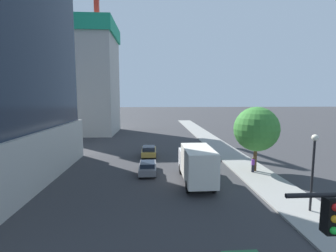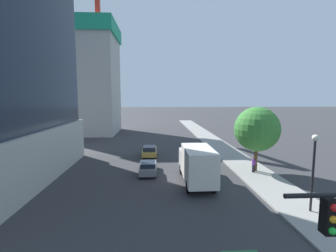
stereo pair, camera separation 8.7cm
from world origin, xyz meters
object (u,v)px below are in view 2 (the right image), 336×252
object	(u,v)px
car_gold	(149,151)
street_tree	(257,129)
box_truck	(197,163)
pedestrian_purple_shirt	(253,165)
car_gray	(148,167)
construction_building	(85,73)
street_lamp	(314,161)

from	to	relation	value
car_gold	street_tree	bearing A→B (deg)	-34.11
box_truck	pedestrian_purple_shirt	xyz separation A→B (m)	(6.46, 2.64, -0.98)
car_gray	pedestrian_purple_shirt	xyz separation A→B (m)	(11.04, -0.66, 0.28)
construction_building	car_gray	world-z (taller)	construction_building
construction_building	street_lamp	xyz separation A→B (m)	(25.88, -39.83, -9.52)
pedestrian_purple_shirt	car_gray	bearing A→B (deg)	176.56
street_lamp	street_tree	xyz separation A→B (m)	(-0.02, 9.25, 0.96)
car_gold	box_truck	xyz separation A→B (m)	(4.57, -10.78, 1.19)
street_lamp	box_truck	xyz separation A→B (m)	(-6.86, 6.20, -1.76)
box_truck	pedestrian_purple_shirt	world-z (taller)	box_truck
street_tree	box_truck	distance (m)	7.97
street_lamp	car_gray	xyz separation A→B (m)	(-11.43, 9.50, -3.02)
construction_building	street_lamp	world-z (taller)	construction_building
pedestrian_purple_shirt	car_gold	bearing A→B (deg)	143.56
car_gold	box_truck	size ratio (longest dim) A/B	0.56
construction_building	pedestrian_purple_shirt	size ratio (longest dim) A/B	20.67
street_lamp	car_gold	world-z (taller)	street_lamp
street_tree	pedestrian_purple_shirt	distance (m)	3.75
car_gold	car_gray	world-z (taller)	car_gold
street_tree	car_gray	world-z (taller)	street_tree
street_lamp	street_tree	distance (m)	9.30
car_gray	street_lamp	bearing A→B (deg)	-39.73
car_gold	pedestrian_purple_shirt	size ratio (longest dim) A/B	2.70
construction_building	car_gray	size ratio (longest dim) A/B	7.59
car_gold	pedestrian_purple_shirt	bearing A→B (deg)	-36.44
car_gold	car_gray	bearing A→B (deg)	-90.00
car_gray	box_truck	size ratio (longest dim) A/B	0.57
street_lamp	street_tree	size ratio (longest dim) A/B	0.78
street_lamp	pedestrian_purple_shirt	world-z (taller)	street_lamp
car_gold	pedestrian_purple_shirt	xyz separation A→B (m)	(11.04, -8.15, 0.21)
street_tree	pedestrian_purple_shirt	size ratio (longest dim) A/B	4.32
pedestrian_purple_shirt	street_lamp	bearing A→B (deg)	-87.43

